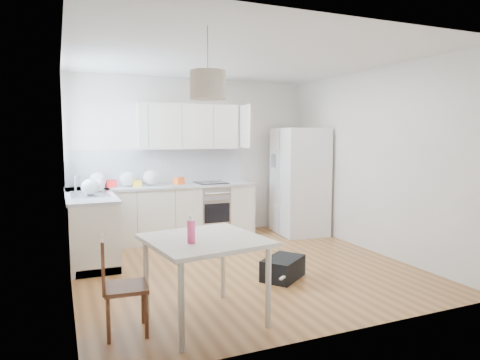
# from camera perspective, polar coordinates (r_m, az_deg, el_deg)

# --- Properties ---
(floor) EXTENTS (4.20, 4.20, 0.00)m
(floor) POSITION_cam_1_polar(r_m,az_deg,el_deg) (5.77, 0.25, -11.45)
(floor) COLOR brown
(floor) RESTS_ON ground
(ceiling) EXTENTS (4.20, 4.20, 0.00)m
(ceiling) POSITION_cam_1_polar(r_m,az_deg,el_deg) (5.59, 0.26, 15.97)
(ceiling) COLOR white
(ceiling) RESTS_ON wall_back
(wall_back) EXTENTS (4.20, 0.00, 4.20)m
(wall_back) POSITION_cam_1_polar(r_m,az_deg,el_deg) (7.49, -6.13, 3.05)
(wall_back) COLOR beige
(wall_back) RESTS_ON floor
(wall_left) EXTENTS (0.00, 4.20, 4.20)m
(wall_left) POSITION_cam_1_polar(r_m,az_deg,el_deg) (5.07, -22.09, 1.25)
(wall_left) COLOR beige
(wall_left) RESTS_ON floor
(wall_right) EXTENTS (0.00, 4.20, 4.20)m
(wall_right) POSITION_cam_1_polar(r_m,az_deg,el_deg) (6.64, 17.15, 2.44)
(wall_right) COLOR beige
(wall_right) RESTS_ON floor
(window_glassblock) EXTENTS (0.02, 1.00, 1.00)m
(window_glassblock) POSITION_cam_1_polar(r_m,az_deg,el_deg) (6.21, -22.33, 5.72)
(window_glassblock) COLOR #BFE0F9
(window_glassblock) RESTS_ON wall_left
(cabinets_back) EXTENTS (3.00, 0.60, 0.88)m
(cabinets_back) POSITION_cam_1_polar(r_m,az_deg,el_deg) (7.16, -9.96, -4.49)
(cabinets_back) COLOR silver
(cabinets_back) RESTS_ON floor
(cabinets_left) EXTENTS (0.60, 1.80, 0.88)m
(cabinets_left) POSITION_cam_1_polar(r_m,az_deg,el_deg) (6.40, -19.28, -5.98)
(cabinets_left) COLOR silver
(cabinets_left) RESTS_ON floor
(counter_back) EXTENTS (3.02, 0.64, 0.04)m
(counter_back) POSITION_cam_1_polar(r_m,az_deg,el_deg) (7.09, -10.02, -0.83)
(counter_back) COLOR silver
(counter_back) RESTS_ON cabinets_back
(counter_left) EXTENTS (0.64, 1.82, 0.04)m
(counter_left) POSITION_cam_1_polar(r_m,az_deg,el_deg) (6.33, -19.42, -1.90)
(counter_left) COLOR silver
(counter_left) RESTS_ON cabinets_left
(backsplash_back) EXTENTS (3.00, 0.01, 0.58)m
(backsplash_back) POSITION_cam_1_polar(r_m,az_deg,el_deg) (7.34, -10.59, 1.83)
(backsplash_back) COLOR silver
(backsplash_back) RESTS_ON wall_back
(backsplash_left) EXTENTS (0.01, 1.80, 0.58)m
(backsplash_left) POSITION_cam_1_polar(r_m,az_deg,el_deg) (6.28, -22.20, 0.79)
(backsplash_left) COLOR silver
(backsplash_left) RESTS_ON wall_left
(upper_cabinets) EXTENTS (1.70, 0.32, 0.75)m
(upper_cabinets) POSITION_cam_1_polar(r_m,az_deg,el_deg) (7.29, -6.94, 7.08)
(upper_cabinets) COLOR silver
(upper_cabinets) RESTS_ON wall_back
(range_oven) EXTENTS (0.50, 0.61, 0.88)m
(range_oven) POSITION_cam_1_polar(r_m,az_deg,el_deg) (7.37, -3.88, -4.10)
(range_oven) COLOR #B7B9BB
(range_oven) RESTS_ON floor
(sink) EXTENTS (0.50, 0.80, 0.16)m
(sink) POSITION_cam_1_polar(r_m,az_deg,el_deg) (6.27, -19.40, -1.82)
(sink) COLOR #B7B9BB
(sink) RESTS_ON counter_left
(refrigerator) EXTENTS (0.96, 1.00, 1.85)m
(refrigerator) POSITION_cam_1_polar(r_m,az_deg,el_deg) (7.59, 8.01, -0.15)
(refrigerator) COLOR white
(refrigerator) RESTS_ON floor
(dining_table) EXTENTS (1.13, 1.13, 0.79)m
(dining_table) POSITION_cam_1_polar(r_m,az_deg,el_deg) (4.00, -4.73, -8.94)
(dining_table) COLOR #BFB6A3
(dining_table) RESTS_ON floor
(dining_chair) EXTENTS (0.40, 0.40, 0.87)m
(dining_chair) POSITION_cam_1_polar(r_m,az_deg,el_deg) (3.95, -14.99, -13.38)
(dining_chair) COLOR #4B2516
(dining_chair) RESTS_ON floor
(drink_bottle) EXTENTS (0.09, 0.09, 0.24)m
(drink_bottle) POSITION_cam_1_polar(r_m,az_deg,el_deg) (3.77, -6.53, -6.59)
(drink_bottle) COLOR #E64073
(drink_bottle) RESTS_ON dining_table
(gym_bag) EXTENTS (0.66, 0.62, 0.26)m
(gym_bag) POSITION_cam_1_polar(r_m,az_deg,el_deg) (5.31, 5.75, -11.61)
(gym_bag) COLOR black
(gym_bag) RESTS_ON floor
(pendant_lamp) EXTENTS (0.41, 0.41, 0.25)m
(pendant_lamp) POSITION_cam_1_polar(r_m,az_deg,el_deg) (3.94, -4.30, 12.52)
(pendant_lamp) COLOR #BBAC90
(pendant_lamp) RESTS_ON ceiling
(grocery_bag_a) EXTENTS (0.27, 0.23, 0.24)m
(grocery_bag_a) POSITION_cam_1_polar(r_m,az_deg,el_deg) (6.96, -18.43, -0.00)
(grocery_bag_a) COLOR silver
(grocery_bag_a) RESTS_ON counter_back
(grocery_bag_b) EXTENTS (0.26, 0.22, 0.23)m
(grocery_bag_b) POSITION_cam_1_polar(r_m,az_deg,el_deg) (7.01, -14.73, 0.11)
(grocery_bag_b) COLOR silver
(grocery_bag_b) RESTS_ON counter_back
(grocery_bag_c) EXTENTS (0.27, 0.23, 0.25)m
(grocery_bag_c) POSITION_cam_1_polar(r_m,az_deg,el_deg) (7.05, -11.74, 0.28)
(grocery_bag_c) COLOR silver
(grocery_bag_c) RESTS_ON counter_back
(grocery_bag_d) EXTENTS (0.20, 0.17, 0.18)m
(grocery_bag_d) POSITION_cam_1_polar(r_m,az_deg,el_deg) (6.48, -18.42, -0.70)
(grocery_bag_d) COLOR silver
(grocery_bag_d) RESTS_ON counter_back
(grocery_bag_e) EXTENTS (0.24, 0.21, 0.22)m
(grocery_bag_e) POSITION_cam_1_polar(r_m,az_deg,el_deg) (6.16, -19.34, -0.88)
(grocery_bag_e) COLOR silver
(grocery_bag_e) RESTS_ON counter_left
(snack_orange) EXTENTS (0.20, 0.18, 0.12)m
(snack_orange) POSITION_cam_1_polar(r_m,az_deg,el_deg) (7.16, -8.14, -0.10)
(snack_orange) COLOR #F05515
(snack_orange) RESTS_ON counter_back
(snack_yellow) EXTENTS (0.16, 0.11, 0.10)m
(snack_yellow) POSITION_cam_1_polar(r_m,az_deg,el_deg) (6.98, -13.56, -0.43)
(snack_yellow) COLOR gold
(snack_yellow) RESTS_ON counter_back
(snack_red) EXTENTS (0.18, 0.14, 0.11)m
(snack_red) POSITION_cam_1_polar(r_m,az_deg,el_deg) (7.00, -16.86, -0.46)
(snack_red) COLOR red
(snack_red) RESTS_ON counter_back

